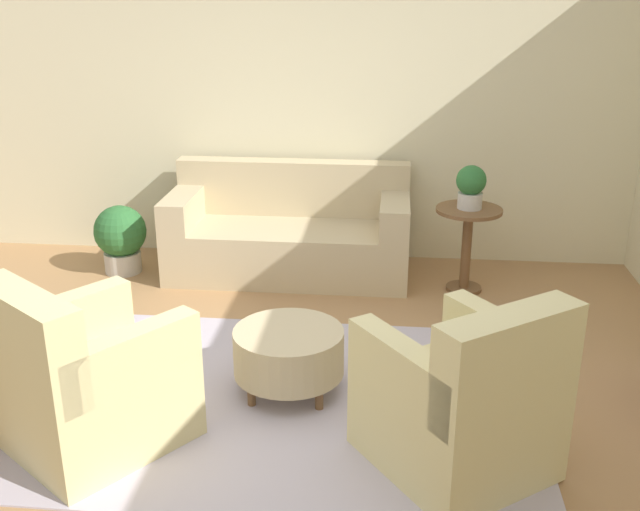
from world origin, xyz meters
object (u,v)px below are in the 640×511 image
armchair_left (86,384)px  potted_plant_floor (121,236)px  couch (289,235)px  side_table (467,235)px  ottoman_table (290,352)px  armchair_right (463,404)px  potted_plant_on_side_table (471,186)px

armchair_left → potted_plant_floor: (-0.73, 2.53, -0.05)m
couch → side_table: couch is taller
armchair_left → side_table: armchair_left is taller
ottoman_table → couch: bearing=98.0°
armchair_left → potted_plant_floor: size_ratio=1.93×
armchair_right → ottoman_table: armchair_right is taller
couch → armchair_right: size_ratio=1.77×
couch → potted_plant_floor: 1.46m
armchair_right → ottoman_table: size_ratio=1.70×
armchair_left → armchair_right: size_ratio=1.00×
armchair_right → potted_plant_floor: 3.72m
side_table → couch: bearing=169.9°
potted_plant_on_side_table → potted_plant_floor: (-2.94, 0.11, -0.56)m
armchair_right → potted_plant_on_side_table: size_ratio=3.32×
side_table → armchair_left: bearing=-132.3°
potted_plant_floor → armchair_left: bearing=-73.9°
armchair_left → armchair_right: (1.99, 0.00, 0.00)m
armchair_right → potted_plant_on_side_table: (0.21, 2.42, 0.51)m
potted_plant_on_side_table → armchair_right: bearing=-95.0°
armchair_left → potted_plant_on_side_table: 3.31m
armchair_right → potted_plant_floor: armchair_right is taller
potted_plant_on_side_table → couch: bearing=169.9°
armchair_left → ottoman_table: armchair_left is taller
potted_plant_floor → potted_plant_on_side_table: bearing=-2.1°
armchair_left → armchair_right: 1.99m
potted_plant_on_side_table → potted_plant_floor: bearing=177.9°
armchair_left → potted_plant_on_side_table: potted_plant_on_side_table is taller
armchair_right → ottoman_table: (-0.99, 0.68, -0.11)m
potted_plant_on_side_table → ottoman_table: bearing=-124.6°
couch → potted_plant_floor: bearing=-173.9°
ottoman_table → potted_plant_on_side_table: (1.20, 1.74, 0.62)m
side_table → ottoman_table: bearing=-124.6°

